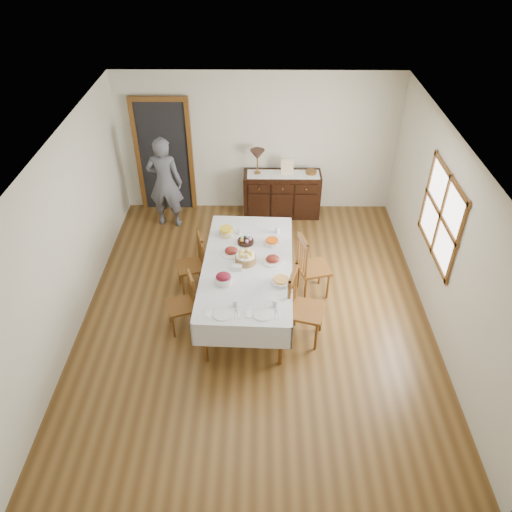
{
  "coord_description": "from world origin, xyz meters",
  "views": [
    {
      "loc": [
        0.06,
        -5.39,
        5.08
      ],
      "look_at": [
        0.0,
        0.1,
        0.95
      ],
      "focal_mm": 35.0,
      "sensor_mm": 36.0,
      "label": 1
    }
  ],
  "objects_px": {
    "chair_right_far": "(311,266)",
    "chair_left_near": "(184,302)",
    "dining_table": "(248,269)",
    "chair_left_far": "(193,262)",
    "chair_right_near": "(302,306)",
    "sideboard": "(282,194)",
    "person": "(165,180)",
    "table_lamp": "(257,155)"
  },
  "relations": [
    {
      "from": "dining_table",
      "to": "chair_right_far",
      "type": "bearing_deg",
      "value": 23.49
    },
    {
      "from": "dining_table",
      "to": "person",
      "type": "distance_m",
      "value": 2.74
    },
    {
      "from": "chair_right_near",
      "to": "chair_right_far",
      "type": "xyz_separation_m",
      "value": [
        0.18,
        0.92,
        -0.03
      ]
    },
    {
      "from": "chair_right_far",
      "to": "table_lamp",
      "type": "height_order",
      "value": "table_lamp"
    },
    {
      "from": "person",
      "to": "sideboard",
      "type": "bearing_deg",
      "value": -165.14
    },
    {
      "from": "chair_left_far",
      "to": "chair_right_near",
      "type": "height_order",
      "value": "chair_right_near"
    },
    {
      "from": "dining_table",
      "to": "chair_right_far",
      "type": "xyz_separation_m",
      "value": [
        0.92,
        0.36,
        -0.21
      ]
    },
    {
      "from": "table_lamp",
      "to": "chair_right_far",
      "type": "bearing_deg",
      "value": -70.54
    },
    {
      "from": "dining_table",
      "to": "chair_left_far",
      "type": "bearing_deg",
      "value": 152.14
    },
    {
      "from": "dining_table",
      "to": "chair_right_far",
      "type": "distance_m",
      "value": 1.01
    },
    {
      "from": "person",
      "to": "table_lamp",
      "type": "height_order",
      "value": "person"
    },
    {
      "from": "sideboard",
      "to": "person",
      "type": "bearing_deg",
      "value": -170.1
    },
    {
      "from": "chair_left_far",
      "to": "chair_right_near",
      "type": "bearing_deg",
      "value": 39.1
    },
    {
      "from": "table_lamp",
      "to": "chair_left_near",
      "type": "bearing_deg",
      "value": -107.92
    },
    {
      "from": "chair_left_near",
      "to": "chair_right_near",
      "type": "distance_m",
      "value": 1.62
    },
    {
      "from": "chair_right_far",
      "to": "chair_left_near",
      "type": "bearing_deg",
      "value": 98.17
    },
    {
      "from": "sideboard",
      "to": "person",
      "type": "relative_size",
      "value": 0.78
    },
    {
      "from": "chair_right_near",
      "to": "sideboard",
      "type": "xyz_separation_m",
      "value": [
        -0.17,
        3.2,
        -0.13
      ]
    },
    {
      "from": "sideboard",
      "to": "table_lamp",
      "type": "height_order",
      "value": "table_lamp"
    },
    {
      "from": "chair_left_near",
      "to": "dining_table",
      "type": "bearing_deg",
      "value": 94.42
    },
    {
      "from": "table_lamp",
      "to": "sideboard",
      "type": "bearing_deg",
      "value": -0.87
    },
    {
      "from": "sideboard",
      "to": "table_lamp",
      "type": "bearing_deg",
      "value": 179.13
    },
    {
      "from": "chair_left_far",
      "to": "chair_left_near",
      "type": "bearing_deg",
      "value": -19.92
    },
    {
      "from": "sideboard",
      "to": "chair_left_near",
      "type": "bearing_deg",
      "value": -115.39
    },
    {
      "from": "sideboard",
      "to": "chair_right_near",
      "type": "bearing_deg",
      "value": -86.91
    },
    {
      "from": "chair_left_far",
      "to": "sideboard",
      "type": "distance_m",
      "value": 2.58
    },
    {
      "from": "chair_right_near",
      "to": "table_lamp",
      "type": "distance_m",
      "value": 3.33
    },
    {
      "from": "chair_left_near",
      "to": "person",
      "type": "height_order",
      "value": "person"
    },
    {
      "from": "chair_right_far",
      "to": "person",
      "type": "distance_m",
      "value": 3.12
    },
    {
      "from": "dining_table",
      "to": "chair_right_near",
      "type": "xyz_separation_m",
      "value": [
        0.74,
        -0.55,
        -0.18
      ]
    },
    {
      "from": "chair_left_near",
      "to": "chair_left_far",
      "type": "relative_size",
      "value": 0.96
    },
    {
      "from": "chair_left_near",
      "to": "chair_left_far",
      "type": "bearing_deg",
      "value": 158.32
    },
    {
      "from": "dining_table",
      "to": "chair_right_near",
      "type": "bearing_deg",
      "value": -34.58
    },
    {
      "from": "chair_left_far",
      "to": "person",
      "type": "xyz_separation_m",
      "value": [
        -0.67,
        1.8,
        0.43
      ]
    },
    {
      "from": "chair_left_near",
      "to": "person",
      "type": "relative_size",
      "value": 0.5
    },
    {
      "from": "chair_left_near",
      "to": "table_lamp",
      "type": "bearing_deg",
      "value": 142.76
    },
    {
      "from": "chair_right_near",
      "to": "sideboard",
      "type": "distance_m",
      "value": 3.21
    },
    {
      "from": "chair_left_far",
      "to": "chair_right_far",
      "type": "relative_size",
      "value": 0.9
    },
    {
      "from": "chair_right_near",
      "to": "chair_left_far",
      "type": "bearing_deg",
      "value": 72.49
    },
    {
      "from": "chair_left_far",
      "to": "person",
      "type": "distance_m",
      "value": 1.97
    },
    {
      "from": "dining_table",
      "to": "sideboard",
      "type": "distance_m",
      "value": 2.73
    },
    {
      "from": "sideboard",
      "to": "table_lamp",
      "type": "xyz_separation_m",
      "value": [
        -0.46,
        0.01,
        0.78
      ]
    }
  ]
}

